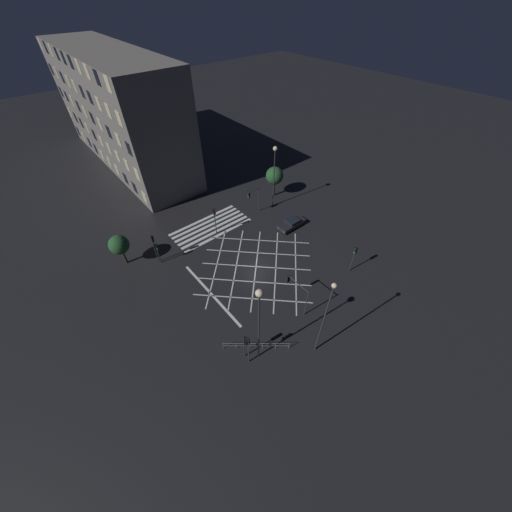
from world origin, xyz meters
The scene contains 18 objects.
ground_plane centered at (0.00, 0.00, 0.00)m, with size 200.00×200.00×0.00m, color black.
road_markings centered at (0.41, -6.24, 0.00)m, with size 17.13×21.48×0.01m.
office_building centered at (0.01, -37.73, 9.24)m, with size 10.06×37.48×18.49m.
traffic_light_se_main centered at (9.00, -8.87, 3.09)m, with size 0.39×0.36×4.34m.
traffic_light_median_south centered at (0.09, -8.66, 3.07)m, with size 0.36×0.39×4.30m.
traffic_light_ne_cross centered at (8.57, 9.08, 3.00)m, with size 0.36×0.39×4.21m.
traffic_light_ne_main centered at (8.46, 8.47, 2.48)m, with size 0.39×0.36×3.47m.
traffic_light_nw_main centered at (-8.46, 8.10, 2.96)m, with size 0.39×0.36×4.15m.
traffic_light_se_cross centered at (8.97, -8.37, 2.43)m, with size 0.36×0.39×3.40m.
traffic_light_median_north centered at (0.56, 7.30, 3.03)m, with size 0.36×3.13×4.07m.
traffic_light_sw_main centered at (-7.02, -8.98, 3.14)m, with size 2.15×0.36×4.30m.
street_lamp_east centered at (-10.70, -8.59, 7.48)m, with size 0.64×0.64×9.78m.
street_lamp_west centered at (7.50, 9.31, 7.84)m, with size 0.64×0.64×10.33m.
street_lamp_far centered at (2.76, 12.43, 6.49)m, with size 0.44×0.44×10.29m.
street_tree_near centered at (-12.88, -10.71, 3.61)m, with size 2.81×2.81×5.05m.
street_tree_far centered at (12.37, -11.34, 3.12)m, with size 2.43×2.43×4.36m.
waiting_car centered at (-9.25, -2.85, 0.60)m, with size 4.36×1.86×1.25m.
pedestrian_railing centered at (7.21, 8.58, 0.66)m, with size 5.06×4.26×1.05m.
Camera 1 is at (15.97, 19.02, 26.76)m, focal length 20.00 mm.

